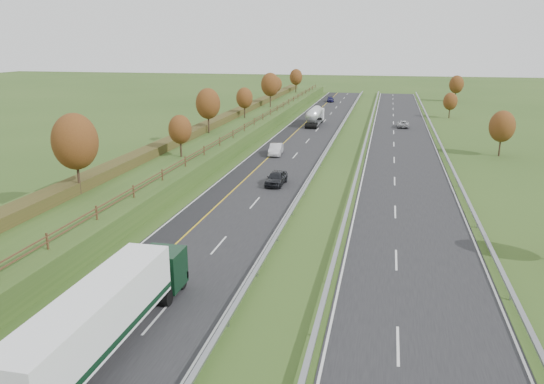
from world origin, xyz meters
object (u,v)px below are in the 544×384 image
(box_lorry, at_px, (106,314))
(car_small_far, at_px, (330,99))
(road_tanker, at_px, (315,116))
(car_dark_near, at_px, (276,178))
(car_silver_mid, at_px, (276,149))
(car_oncoming, at_px, (403,124))

(box_lorry, height_order, car_small_far, box_lorry)
(road_tanker, distance_m, car_small_far, 42.72)
(car_dark_near, height_order, car_small_far, car_dark_near)
(road_tanker, xyz_separation_m, car_dark_near, (1.97, -46.49, -1.02))
(car_silver_mid, xyz_separation_m, car_oncoming, (18.65, 30.41, -0.15))
(road_tanker, xyz_separation_m, car_silver_mid, (-1.56, -29.96, -1.02))
(road_tanker, height_order, car_silver_mid, road_tanker)
(car_silver_mid, height_order, car_oncoming, car_silver_mid)
(car_dark_near, xyz_separation_m, car_small_far, (-3.53, 89.16, -0.16))
(box_lorry, distance_m, road_tanker, 81.91)
(car_dark_near, relative_size, car_silver_mid, 0.97)
(box_lorry, distance_m, car_small_far, 124.60)
(road_tanker, relative_size, car_silver_mid, 2.31)
(car_small_far, bearing_deg, box_lorry, -95.87)
(road_tanker, distance_m, car_silver_mid, 30.01)
(car_dark_near, distance_m, car_oncoming, 49.32)
(box_lorry, relative_size, car_small_far, 3.67)
(car_dark_near, height_order, car_oncoming, car_dark_near)
(box_lorry, height_order, car_silver_mid, box_lorry)
(car_oncoming, bearing_deg, car_silver_mid, 60.48)
(box_lorry, xyz_separation_m, road_tanker, (-0.39, 81.91, -0.47))
(box_lorry, distance_m, car_dark_near, 35.48)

